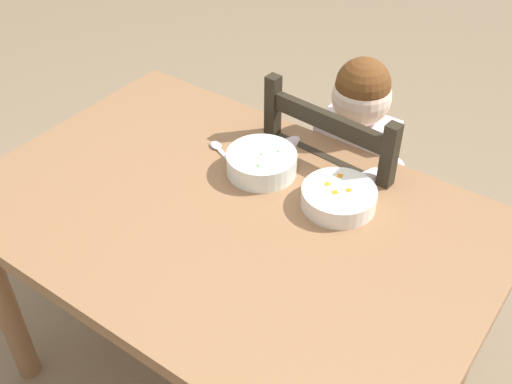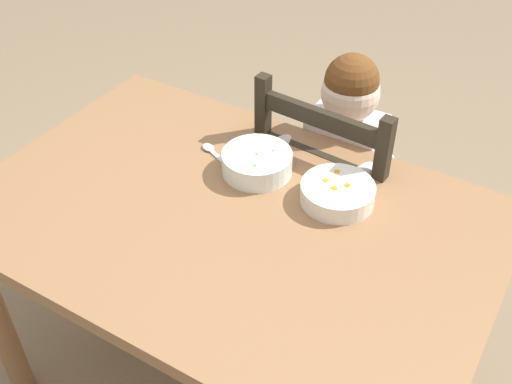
{
  "view_description": "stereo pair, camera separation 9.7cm",
  "coord_description": "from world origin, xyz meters",
  "views": [
    {
      "loc": [
        0.74,
        -0.91,
        1.77
      ],
      "look_at": [
        0.04,
        0.06,
        0.79
      ],
      "focal_mm": 43.68,
      "sensor_mm": 36.0,
      "label": 1
    },
    {
      "loc": [
        0.66,
        -0.96,
        1.77
      ],
      "look_at": [
        0.04,
        0.06,
        0.79
      ],
      "focal_mm": 43.68,
      "sensor_mm": 36.0,
      "label": 2
    }
  ],
  "objects": [
    {
      "name": "child_figure",
      "position": [
        0.09,
        0.48,
        0.65
      ],
      "size": [
        0.32,
        0.31,
        0.98
      ],
      "color": "silver",
      "rests_on": "ground"
    },
    {
      "name": "bowl_of_peas",
      "position": [
        -0.03,
        0.18,
        0.77
      ],
      "size": [
        0.19,
        0.19,
        0.06
      ],
      "color": "white",
      "rests_on": "dining_table"
    },
    {
      "name": "dining_table",
      "position": [
        0.0,
        0.0,
        0.64
      ],
      "size": [
        1.31,
        0.87,
        0.74
      ],
      "color": "#8F6442",
      "rests_on": "ground"
    },
    {
      "name": "bowl_of_carrots",
      "position": [
        0.21,
        0.18,
        0.77
      ],
      "size": [
        0.19,
        0.19,
        0.05
      ],
      "color": "white",
      "rests_on": "dining_table"
    },
    {
      "name": "spoon",
      "position": [
        -0.18,
        0.19,
        0.75
      ],
      "size": [
        0.13,
        0.08,
        0.01
      ],
      "color": "silver",
      "rests_on": "dining_table"
    },
    {
      "name": "ground_plane",
      "position": [
        0.0,
        0.0,
        0.0
      ],
      "size": [
        8.0,
        8.0,
        0.0
      ],
      "primitive_type": "plane",
      "color": "#846D53"
    },
    {
      "name": "dining_chair",
      "position": [
        0.09,
        0.48,
        0.46
      ],
      "size": [
        0.45,
        0.45,
        0.93
      ],
      "color": "black",
      "rests_on": "ground"
    }
  ]
}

